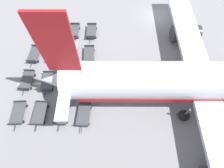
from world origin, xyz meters
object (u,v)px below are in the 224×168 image
baggage_dolly_row_near_col_d (18,113)px  baggage_dolly_row_mid_b_col_c (67,82)px  baggage_dolly_row_mid_a_col_b (53,53)px  baggage_dolly_row_mid_b_col_a (74,31)px  baggage_dolly_row_mid_a_col_a (58,32)px  baggage_dolly_row_far_col_d (84,115)px  airplane (213,81)px  baggage_dolly_row_mid_a_col_d (40,113)px  baggage_dolly_row_mid_b_col_d (62,113)px  baggage_dolly_row_near_col_a (41,31)px  baggage_dolly_row_far_col_c (86,81)px  baggage_dolly_row_far_col_b (89,55)px  baggage_dolly_row_near_col_c (27,80)px  baggage_dolly_row_mid_a_col_c (48,82)px  baggage_dolly_row_mid_b_col_b (71,54)px  baggage_dolly_row_near_col_b (35,54)px  baggage_dolly_row_far_col_a (92,31)px

baggage_dolly_row_near_col_d → baggage_dolly_row_mid_b_col_c: same height
baggage_dolly_row_mid_a_col_b → baggage_dolly_row_mid_b_col_a: 5.03m
baggage_dolly_row_mid_a_col_a → baggage_dolly_row_mid_b_col_a: 2.52m
baggage_dolly_row_mid_a_col_b → baggage_dolly_row_far_col_d: bearing=20.9°
airplane → baggage_dolly_row_mid_b_col_c: bearing=-103.8°
baggage_dolly_row_mid_a_col_b → baggage_dolly_row_mid_a_col_d: (8.74, -1.34, 0.00)m
baggage_dolly_row_mid_b_col_c → baggage_dolly_row_mid_b_col_d: bearing=-9.7°
baggage_dolly_row_near_col_a → baggage_dolly_row_mid_b_col_c: size_ratio=1.00×
baggage_dolly_row_mid_a_col_a → baggage_dolly_row_mid_b_col_c: (9.18, 1.27, 0.00)m
baggage_dolly_row_far_col_d → baggage_dolly_row_mid_b_col_d: bearing=-102.5°
baggage_dolly_row_far_col_c → baggage_dolly_row_far_col_b: bearing=169.7°
airplane → baggage_dolly_row_near_col_c: size_ratio=10.68×
airplane → baggage_dolly_row_mid_b_col_c: size_ratio=10.72×
baggage_dolly_row_mid_a_col_c → baggage_dolly_row_far_col_d: 6.66m
baggage_dolly_row_mid_b_col_b → baggage_dolly_row_far_col_d: 9.25m
baggage_dolly_row_mid_a_col_b → baggage_dolly_row_mid_a_col_a: bearing=171.2°
baggage_dolly_row_near_col_b → baggage_dolly_row_mid_a_col_d: (8.96, 1.19, 0.00)m
baggage_dolly_row_near_col_d → baggage_dolly_row_mid_b_col_b: bearing=141.2°
baggage_dolly_row_mid_b_col_a → baggage_dolly_row_far_col_b: same height
baggage_dolly_row_near_col_d → baggage_dolly_row_mid_a_col_d: bearing=81.0°
baggage_dolly_row_mid_a_col_d → baggage_dolly_row_mid_b_col_b: bearing=155.0°
baggage_dolly_row_far_col_b → baggage_dolly_row_mid_b_col_b: bearing=-99.9°
baggage_dolly_row_mid_b_col_d → baggage_dolly_row_far_col_a: same height
baggage_dolly_row_near_col_d → baggage_dolly_row_mid_b_col_a: same height
baggage_dolly_row_mid_a_col_a → baggage_dolly_row_mid_a_col_c: same height
baggage_dolly_row_mid_b_col_b → baggage_dolly_row_mid_b_col_c: bearing=-7.5°
baggage_dolly_row_near_col_b → baggage_dolly_row_mid_a_col_b: (0.22, 2.53, 0.00)m
baggage_dolly_row_near_col_b → baggage_dolly_row_far_col_a: bearing=111.5°
baggage_dolly_row_near_col_d → baggage_dolly_row_near_col_a: bearing=171.6°
airplane → baggage_dolly_row_mid_a_col_c: airplane is taller
baggage_dolly_row_near_col_b → baggage_dolly_row_mid_a_col_b: same height
airplane → baggage_dolly_row_mid_b_col_b: airplane is taller
baggage_dolly_row_mid_a_col_d → baggage_dolly_row_mid_b_col_d: bearing=81.6°
baggage_dolly_row_near_col_a → baggage_dolly_row_near_col_b: same height
airplane → baggage_dolly_row_mid_a_col_a: bearing=-126.8°
baggage_dolly_row_mid_a_col_b → baggage_dolly_row_far_col_a: (-3.49, 5.78, 0.00)m
baggage_dolly_row_mid_b_col_c → baggage_dolly_row_far_col_c: (0.26, 2.35, 0.00)m
airplane → baggage_dolly_row_far_col_c: airplane is taller
baggage_dolly_row_near_col_d → baggage_dolly_row_mid_a_col_d: same height
baggage_dolly_row_mid_b_col_b → baggage_dolly_row_far_col_b: 2.58m
baggage_dolly_row_near_col_a → baggage_dolly_row_mid_b_col_a: 5.10m
baggage_dolly_row_mid_b_col_b → baggage_dolly_row_far_col_c: same height
baggage_dolly_row_mid_b_col_c → baggage_dolly_row_far_col_b: 5.09m
baggage_dolly_row_mid_a_col_c → baggage_dolly_row_near_col_d: bearing=-40.4°
baggage_dolly_row_near_col_c → baggage_dolly_row_near_col_d: bearing=-7.9°
baggage_dolly_row_near_col_a → baggage_dolly_row_far_col_c: size_ratio=1.00×
baggage_dolly_row_near_col_d → baggage_dolly_row_far_col_d: same height
baggage_dolly_row_mid_a_col_c → baggage_dolly_row_mid_a_col_d: (4.17, -0.75, 0.00)m
baggage_dolly_row_far_col_a → baggage_dolly_row_mid_a_col_c: bearing=-38.3°
baggage_dolly_row_mid_a_col_b → baggage_dolly_row_far_col_c: (5.23, 4.27, 0.00)m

